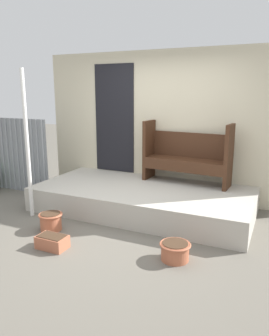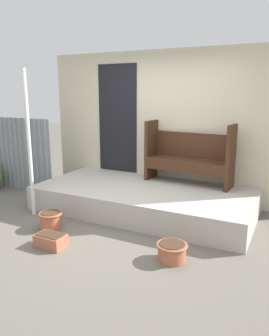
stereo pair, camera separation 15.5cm
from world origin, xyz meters
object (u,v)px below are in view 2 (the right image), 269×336
bench (189,154)px  flower_pot_left (51,220)px  planter_box_rect (51,241)px  support_post (29,145)px  flower_pot_middle (172,251)px

bench → flower_pot_left: size_ratio=4.42×
planter_box_rect → support_post: bearing=142.8°
bench → planter_box_rect: 2.65m
support_post → flower_pot_middle: size_ratio=6.13×
flower_pot_middle → planter_box_rect: (-1.47, -0.36, -0.03)m
support_post → bench: support_post is taller
flower_pot_left → flower_pot_middle: size_ratio=0.92×
support_post → planter_box_rect: 1.61m
flower_pot_middle → planter_box_rect: flower_pot_middle is taller
flower_pot_left → planter_box_rect: bearing=-49.7°
flower_pot_middle → flower_pot_left: bearing=177.6°
bench → flower_pot_middle: 2.14m
support_post → flower_pot_middle: 2.68m
bench → flower_pot_middle: (0.44, -1.95, -0.76)m
flower_pot_middle → planter_box_rect: bearing=-166.4°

